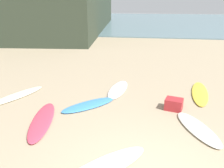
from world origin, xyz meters
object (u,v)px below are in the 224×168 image
surfboard_1 (200,93)px  surfboard_4 (89,105)px  surfboard_6 (118,89)px  surfboard_5 (42,120)px  surfboard_3 (198,128)px  surfboard_0 (105,166)px  surfboard_2 (17,96)px  beach_cooler (174,104)px

surfboard_1 → surfboard_4: same height
surfboard_1 → surfboard_6: (-2.99, -0.10, 0.00)m
surfboard_5 → surfboard_1: bearing=-161.8°
surfboard_1 → surfboard_6: same height
surfboard_1 → surfboard_5: surfboard_5 is taller
surfboard_3 → surfboard_1: bearing=-123.0°
surfboard_0 → surfboard_4: bearing=154.0°
surfboard_4 → surfboard_0: bearing=-25.0°
surfboard_1 → surfboard_6: 2.99m
surfboard_2 → surfboard_3: surfboard_3 is taller
surfboard_3 → surfboard_6: surfboard_3 is taller
surfboard_1 → surfboard_6: size_ratio=1.22×
surfboard_0 → surfboard_1: (2.68, 4.51, -0.00)m
surfboard_3 → surfboard_0: bearing=19.6°
surfboard_1 → surfboard_3: size_ratio=1.29×
surfboard_0 → surfboard_6: (-0.31, 4.41, -0.00)m
surfboard_1 → surfboard_0: bearing=67.3°
surfboard_4 → surfboard_6: size_ratio=0.95×
surfboard_6 → beach_cooler: 2.37m
surfboard_1 → beach_cooler: size_ratio=4.78×
surfboard_1 → surfboard_3: surfboard_3 is taller
surfboard_3 → surfboard_6: (-2.45, 2.54, -0.00)m
surfboard_2 → surfboard_1: bearing=34.6°
surfboard_3 → beach_cooler: size_ratio=3.69×
surfboard_4 → surfboard_1: bearing=68.5°
surfboard_0 → surfboard_6: 4.42m
surfboard_6 → beach_cooler: bearing=150.6°
surfboard_0 → surfboard_4: 3.06m
surfboard_6 → surfboard_0: bearing=100.1°
surfboard_0 → surfboard_3: bearing=84.9°
surfboard_1 → surfboard_6: bearing=9.9°
surfboard_5 → surfboard_2: bearing=-56.7°
surfboard_3 → surfboard_5: size_ratio=0.81×
surfboard_2 → surfboard_0: bearing=-17.3°
surfboard_0 → beach_cooler: (1.62, 3.04, 0.13)m
surfboard_4 → surfboard_6: bearing=109.2°
surfboard_2 → beach_cooler: beach_cooler is taller
surfboard_1 → surfboard_2: (-6.44, -1.26, -0.01)m
surfboard_2 → surfboard_5: 2.32m
surfboard_0 → surfboard_1: 5.24m
surfboard_2 → surfboard_3: bearing=10.4°
surfboard_4 → surfboard_5: 1.61m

